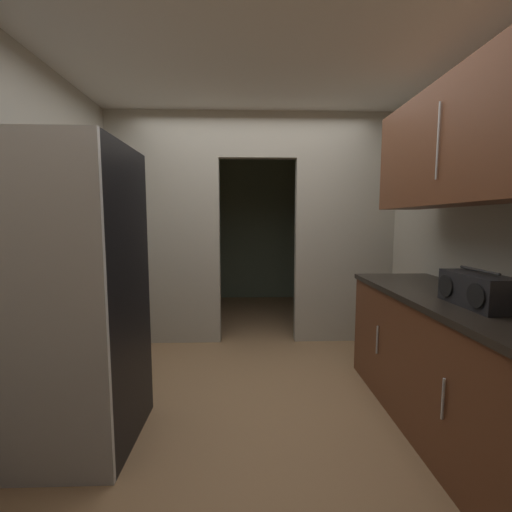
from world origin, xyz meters
name	(u,v)px	position (x,y,z in m)	size (l,w,h in m)	color
ground	(257,406)	(0.00, 0.00, 0.00)	(20.00, 20.00, 0.00)	#93704C
kitchen_overhead_slab	(256,68)	(0.00, 0.42, 2.60)	(3.58, 6.79, 0.06)	silver
kitchen_partition	(252,224)	(-0.01, 1.39, 1.35)	(3.18, 0.12, 2.57)	#ADA899
adjoining_room_shell	(251,228)	(0.00, 2.99, 1.29)	(3.18, 2.30, 2.57)	slate
refrigerator	(66,299)	(-1.17, -0.36, 0.92)	(0.78, 0.77, 1.84)	black
lower_cabinet_run	(453,366)	(1.26, -0.35, 0.45)	(0.67, 1.95, 0.90)	brown
upper_cabinet_counterside	(468,141)	(1.26, -0.35, 1.87)	(0.36, 1.76, 0.76)	brown
boombox	(477,290)	(1.22, -0.56, 1.00)	(0.21, 0.44, 0.21)	black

